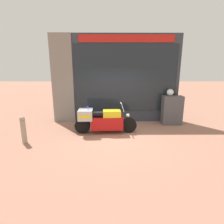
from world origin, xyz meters
TOP-DOWN VIEW (x-y plane):
  - ground_plane at (0.00, 0.00)m, footprint 60.00×60.00m
  - shop_building at (-0.43, 2.00)m, footprint 5.85×0.55m
  - window_display at (0.42, 2.03)m, footprint 4.41×0.30m
  - paramedic_motorcycle at (-0.57, 0.27)m, footprint 2.44×0.70m
  - utility_cabinet at (2.55, 1.39)m, footprint 0.87×0.46m
  - white_helmet at (2.43, 1.47)m, footprint 0.30×0.30m
  - street_bollard at (-3.16, -0.71)m, footprint 0.17×0.17m

SIDE VIEW (x-z plane):
  - ground_plane at x=0.00m, z-range 0.00..0.00m
  - window_display at x=0.42m, z-range -0.50..1.43m
  - street_bollard at x=-3.16m, z-range 0.02..0.97m
  - paramedic_motorcycle at x=-0.57m, z-range -0.05..1.15m
  - utility_cabinet at x=2.55m, z-range 0.00..1.30m
  - white_helmet at x=2.43m, z-range 1.30..1.60m
  - shop_building at x=-0.43m, z-range 0.01..3.99m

